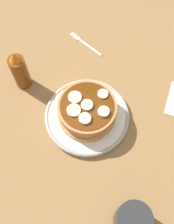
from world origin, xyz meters
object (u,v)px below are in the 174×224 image
object	(u,v)px
banana_slice_2	(103,94)
banana_slice_5	(74,110)
banana_slice_1	(104,111)
banana_slice_4	(75,97)
syrup_bottle	(20,71)
banana_slice_3	(85,119)
fork	(84,43)
pancake_stack	(87,111)
plate	(87,116)
banana_slice_0	(88,107)
coffee_mug	(132,222)

from	to	relation	value
banana_slice_2	banana_slice_5	world-z (taller)	same
banana_slice_1	banana_slice_4	size ratio (longest dim) A/B	0.84
banana_slice_2	syrup_bottle	bearing A→B (deg)	-85.05
banana_slice_3	fork	world-z (taller)	banana_slice_3
pancake_stack	plate	bearing A→B (deg)	123.74
banana_slice_1	syrup_bottle	bearing A→B (deg)	-94.83
banana_slice_1	pancake_stack	bearing A→B (deg)	-84.80
pancake_stack	banana_slice_2	bearing A→B (deg)	152.45
banana_slice_5	banana_slice_2	bearing A→B (deg)	147.15
banana_slice_3	fork	xyz separation A→B (cm)	(-26.76, -12.75, -7.42)
plate	banana_slice_2	bearing A→B (deg)	153.09
banana_slice_0	banana_slice_4	distance (cm)	4.18
banana_slice_3	plate	bearing A→B (deg)	-163.63
banana_slice_0	banana_slice_2	world-z (taller)	banana_slice_0
pancake_stack	banana_slice_3	world-z (taller)	banana_slice_3
fork	syrup_bottle	size ratio (longest dim) A/B	0.94
coffee_mug	fork	size ratio (longest dim) A/B	0.85
plate	pancake_stack	bearing A→B (deg)	-56.26
pancake_stack	banana_slice_1	world-z (taller)	banana_slice_1
syrup_bottle	banana_slice_2	bearing A→B (deg)	94.95
coffee_mug	banana_slice_2	bearing A→B (deg)	-144.59
banana_slice_2	banana_slice_4	xyz separation A→B (cm)	(3.81, -6.02, 0.01)
banana_slice_5	banana_slice_1	bearing A→B (deg)	113.90
banana_slice_5	coffee_mug	distance (cm)	28.52
banana_slice_3	banana_slice_5	xyz separation A→B (cm)	(-0.91, -3.42, -0.08)
banana_slice_1	banana_slice_0	bearing A→B (deg)	-81.20
banana_slice_2	banana_slice_5	xyz separation A→B (cm)	(7.26, -4.69, 0.04)
banana_slice_4	banana_slice_5	size ratio (longest dim) A/B	0.99
banana_slice_1	banana_slice_5	world-z (taller)	banana_slice_1
banana_slice_5	plate	bearing A→B (deg)	138.61
syrup_bottle	banana_slice_0	bearing A→B (deg)	82.58
banana_slice_4	fork	size ratio (longest dim) A/B	0.27
plate	banana_slice_0	distance (cm)	6.63
fork	pancake_stack	bearing A→B (deg)	26.52
fork	syrup_bottle	xyz separation A→B (cm)	(20.64, -9.59, 5.91)
banana_slice_2	banana_slice_4	size ratio (longest dim) A/B	0.80
banana_slice_3	syrup_bottle	size ratio (longest dim) A/B	0.22
pancake_stack	banana_slice_3	xyz separation A→B (cm)	(3.53, 1.15, 3.23)
banana_slice_5	coffee_mug	xyz separation A→B (cm)	(17.48, 22.27, -3.38)
plate	banana_slice_0	bearing A→B (deg)	50.46
plate	syrup_bottle	xyz separation A→B (cm)	(-2.53, -21.29, 5.15)
banana_slice_5	coffee_mug	size ratio (longest dim) A/B	0.32
banana_slice_2	pancake_stack	bearing A→B (deg)	-27.55
banana_slice_1	banana_slice_2	bearing A→B (deg)	-152.95
pancake_stack	fork	bearing A→B (deg)	-153.48
banana_slice_1	banana_slice_2	size ratio (longest dim) A/B	1.05
banana_slice_4	fork	bearing A→B (deg)	-160.34
plate	banana_slice_4	world-z (taller)	banana_slice_4
plate	coffee_mug	size ratio (longest dim) A/B	2.12
banana_slice_1	coffee_mug	bearing A→B (deg)	36.95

